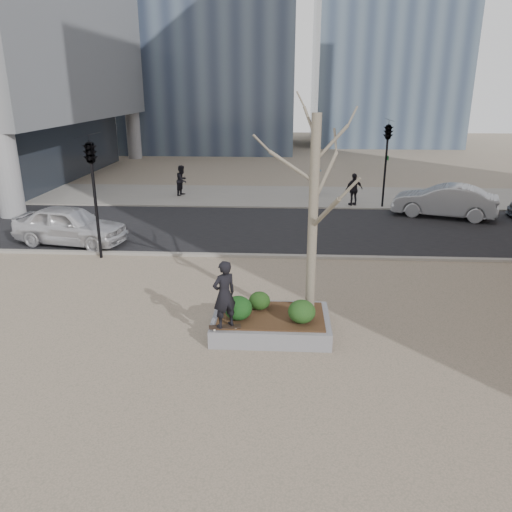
# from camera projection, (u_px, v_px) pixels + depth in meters

# --- Properties ---
(ground) EXTENTS (120.00, 120.00, 0.00)m
(ground) POSITION_uv_depth(u_px,v_px,m) (233.00, 331.00, 13.04)
(ground) COLOR gray
(ground) RESTS_ON ground
(street) EXTENTS (60.00, 8.00, 0.02)m
(street) POSITION_uv_depth(u_px,v_px,m) (255.00, 228.00, 22.49)
(street) COLOR black
(street) RESTS_ON ground
(far_sidewalk) EXTENTS (60.00, 6.00, 0.02)m
(far_sidewalk) POSITION_uv_depth(u_px,v_px,m) (262.00, 196.00, 29.10)
(far_sidewalk) COLOR gray
(far_sidewalk) RESTS_ON ground
(planter) EXTENTS (3.00, 2.00, 0.45)m
(planter) POSITION_uv_depth(u_px,v_px,m) (271.00, 324.00, 12.91)
(planter) COLOR gray
(planter) RESTS_ON ground
(planter_mulch) EXTENTS (2.70, 1.70, 0.04)m
(planter_mulch) POSITION_uv_depth(u_px,v_px,m) (271.00, 315.00, 12.83)
(planter_mulch) COLOR #382314
(planter_mulch) RESTS_ON planter
(sycamore_tree) EXTENTS (2.80, 2.80, 6.60)m
(sycamore_tree) POSITION_uv_depth(u_px,v_px,m) (314.00, 186.00, 11.99)
(sycamore_tree) COLOR gray
(sycamore_tree) RESTS_ON planter_mulch
(shrub_left) EXTENTS (0.71, 0.71, 0.60)m
(shrub_left) POSITION_uv_depth(u_px,v_px,m) (238.00, 308.00, 12.50)
(shrub_left) COLOR #123912
(shrub_left) RESTS_ON planter_mulch
(shrub_middle) EXTENTS (0.56, 0.56, 0.48)m
(shrub_middle) POSITION_uv_depth(u_px,v_px,m) (260.00, 301.00, 13.08)
(shrub_middle) COLOR black
(shrub_middle) RESTS_ON planter_mulch
(shrub_right) EXTENTS (0.68, 0.68, 0.58)m
(shrub_right) POSITION_uv_depth(u_px,v_px,m) (302.00, 312.00, 12.33)
(shrub_right) COLOR #144018
(shrub_right) RESTS_ON planter_mulch
(skateboard) EXTENTS (0.80, 0.33, 0.08)m
(skateboard) POSITION_uv_depth(u_px,v_px,m) (225.00, 328.00, 12.15)
(skateboard) COLOR black
(skateboard) RESTS_ON planter
(skateboarder) EXTENTS (0.73, 0.69, 1.68)m
(skateboarder) POSITION_uv_depth(u_px,v_px,m) (224.00, 294.00, 11.87)
(skateboarder) COLOR black
(skateboarder) RESTS_ON skateboard
(police_car) EXTENTS (4.81, 2.66, 1.55)m
(police_car) POSITION_uv_depth(u_px,v_px,m) (70.00, 225.00, 19.97)
(police_car) COLOR silver
(police_car) RESTS_ON street
(car_silver) EXTENTS (5.08, 3.18, 1.58)m
(car_silver) POSITION_uv_depth(u_px,v_px,m) (444.00, 201.00, 24.14)
(car_silver) COLOR gray
(car_silver) RESTS_ON street
(pedestrian_a) EXTENTS (0.87, 1.00, 1.74)m
(pedestrian_a) POSITION_uv_depth(u_px,v_px,m) (182.00, 180.00, 28.97)
(pedestrian_a) COLOR black
(pedestrian_a) RESTS_ON far_sidewalk
(pedestrian_b) EXTENTS (0.67, 1.11, 1.67)m
(pedestrian_b) POSITION_uv_depth(u_px,v_px,m) (316.00, 181.00, 28.88)
(pedestrian_b) COLOR #3B596B
(pedestrian_b) RESTS_ON far_sidewalk
(pedestrian_c) EXTENTS (1.09, 0.77, 1.71)m
(pedestrian_c) POSITION_uv_depth(u_px,v_px,m) (354.00, 189.00, 26.48)
(pedestrian_c) COLOR black
(pedestrian_c) RESTS_ON far_sidewalk
(traffic_light_near) EXTENTS (0.60, 2.48, 4.50)m
(traffic_light_near) POSITION_uv_depth(u_px,v_px,m) (95.00, 198.00, 17.90)
(traffic_light_near) COLOR black
(traffic_light_near) RESTS_ON ground
(traffic_light_far) EXTENTS (0.60, 2.48, 4.50)m
(traffic_light_far) POSITION_uv_depth(u_px,v_px,m) (386.00, 164.00, 25.76)
(traffic_light_far) COLOR black
(traffic_light_far) RESTS_ON ground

